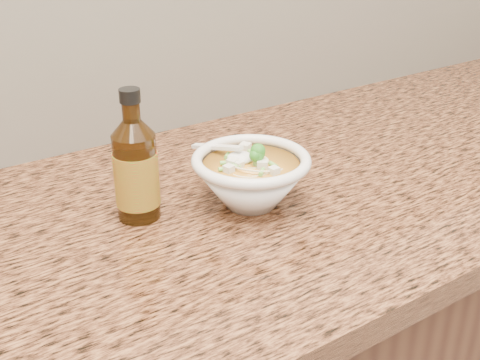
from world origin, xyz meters
TOP-DOWN VIEW (x-y plane):
  - counter_slab at (0.00, 1.68)m, footprint 4.00×0.68m
  - soup_bowl at (0.22, 1.64)m, footprint 0.18×0.20m
  - hot_sauce_bottle at (0.07, 1.70)m, footprint 0.08×0.08m

SIDE VIEW (x-z plane):
  - counter_slab at x=0.00m, z-range 0.86..0.90m
  - soup_bowl at x=0.22m, z-range 0.89..0.99m
  - hot_sauce_bottle at x=0.07m, z-range 0.88..1.07m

